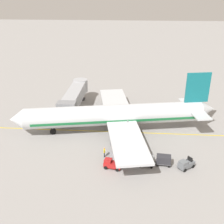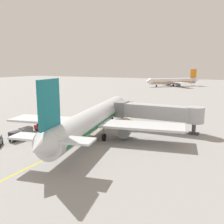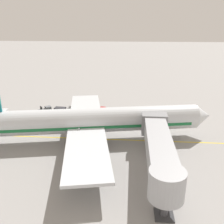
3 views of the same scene
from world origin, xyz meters
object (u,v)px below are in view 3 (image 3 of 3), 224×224
(jet_bridge, at_px, (159,149))
(baggage_cart_second_in_train, at_px, (60,111))
(parked_airliner, at_px, (91,121))
(baggage_tug_trailing, at_px, (91,119))
(baggage_tug_spare, at_px, (100,110))
(ground_crew_wing_walker, at_px, (105,115))
(ground_crew_loader, at_px, (78,121))
(baggage_tug_lead, at_px, (45,110))
(baggage_cart_front, at_px, (74,110))

(jet_bridge, xyz_separation_m, baggage_cart_second_in_train, (-18.70, -17.00, -2.51))
(parked_airliner, height_order, jet_bridge, parked_airliner)
(parked_airliner, height_order, baggage_tug_trailing, parked_airliner)
(baggage_tug_spare, height_order, baggage_cart_second_in_train, baggage_tug_spare)
(ground_crew_wing_walker, height_order, ground_crew_loader, same)
(baggage_tug_lead, distance_m, ground_crew_loader, 9.49)
(baggage_tug_lead, relative_size, baggage_tug_spare, 1.00)
(baggage_cart_front, xyz_separation_m, ground_crew_wing_walker, (1.87, 6.39, 0.00))
(jet_bridge, height_order, ground_crew_wing_walker, jet_bridge)
(parked_airliner, bearing_deg, ground_crew_wing_walker, 171.73)
(parked_airliner, height_order, ground_crew_loader, parked_airliner)
(baggage_cart_second_in_train, bearing_deg, baggage_tug_spare, 100.20)
(jet_bridge, distance_m, baggage_tug_lead, 28.04)
(parked_airliner, bearing_deg, baggage_cart_front, -154.27)
(parked_airliner, height_order, baggage_tug_lead, parked_airliner)
(parked_airliner, xyz_separation_m, baggage_cart_front, (-10.63, -5.12, -2.24))
(baggage_tug_trailing, height_order, baggage_cart_front, baggage_tug_trailing)
(baggage_tug_trailing, height_order, ground_crew_wing_walker, ground_crew_wing_walker)
(parked_airliner, bearing_deg, jet_bridge, 47.66)
(parked_airliner, distance_m, baggage_cart_second_in_train, 13.00)
(baggage_cart_front, relative_size, ground_crew_wing_walker, 1.75)
(baggage_tug_spare, bearing_deg, ground_crew_wing_walker, 26.39)
(baggage_tug_trailing, bearing_deg, jet_bridge, 33.83)
(baggage_tug_lead, xyz_separation_m, baggage_cart_front, (0.18, 5.75, 0.24))
(baggage_cart_second_in_train, bearing_deg, ground_crew_loader, 42.79)
(baggage_tug_lead, relative_size, baggage_cart_second_in_train, 0.92)
(jet_bridge, distance_m, baggage_cart_second_in_train, 25.39)
(baggage_cart_front, xyz_separation_m, ground_crew_loader, (5.32, 1.97, 0.00))
(jet_bridge, relative_size, baggage_tug_trailing, 6.21)
(baggage_tug_spare, relative_size, ground_crew_loader, 1.60)
(ground_crew_wing_walker, bearing_deg, baggage_tug_lead, -99.59)
(jet_bridge, distance_m, baggage_tug_spare, 22.33)
(ground_crew_wing_walker, bearing_deg, baggage_tug_trailing, -56.26)
(parked_airliner, distance_m, baggage_tug_lead, 15.53)
(parked_airliner, xyz_separation_m, jet_bridge, (8.47, 9.30, 0.27))
(jet_bridge, bearing_deg, baggage_tug_spare, -154.83)
(baggage_tug_lead, relative_size, ground_crew_wing_walker, 1.60)
(baggage_cart_front, bearing_deg, parked_airliner, 25.73)
(baggage_tug_lead, bearing_deg, baggage_cart_second_in_train, 79.59)
(ground_crew_loader, bearing_deg, baggage_tug_spare, 154.32)
(parked_airliner, height_order, baggage_tug_spare, parked_airliner)
(baggage_tug_trailing, xyz_separation_m, baggage_cart_second_in_train, (-3.10, -6.54, 0.24))
(baggage_tug_spare, height_order, baggage_cart_front, baggage_tug_spare)
(jet_bridge, height_order, baggage_tug_trailing, jet_bridge)
(baggage_tug_trailing, height_order, ground_crew_loader, ground_crew_loader)
(jet_bridge, relative_size, ground_crew_wing_walker, 9.92)
(baggage_tug_lead, xyz_separation_m, ground_crew_wing_walker, (2.05, 12.15, 0.24))
(baggage_tug_spare, xyz_separation_m, ground_crew_loader, (6.28, -3.02, 0.24))
(baggage_tug_lead, xyz_separation_m, baggage_cart_second_in_train, (0.58, 3.17, 0.24))
(parked_airliner, distance_m, jet_bridge, 12.58)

